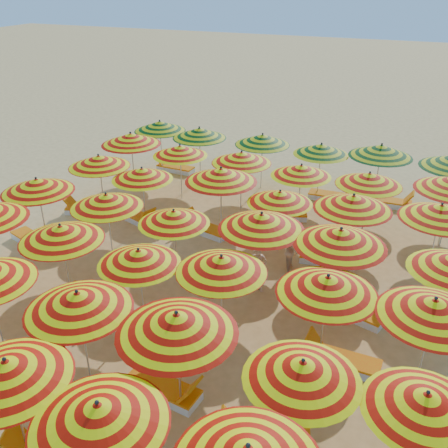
{
  "coord_description": "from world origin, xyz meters",
  "views": [
    {
      "loc": [
        4.9,
        -11.42,
        8.2
      ],
      "look_at": [
        0.0,
        0.5,
        1.6
      ],
      "focal_mm": 40.0,
      "sensor_mm": 36.0,
      "label": 1
    }
  ],
  "objects_px": {
    "umbrella_33": "(301,171)",
    "lounger_15": "(282,215)",
    "umbrella_11": "(426,403)",
    "umbrella_14": "(139,257)",
    "umbrella_3": "(99,414)",
    "umbrella_21": "(261,222)",
    "umbrella_13": "(61,233)",
    "umbrella_39": "(321,149)",
    "umbrella_26": "(221,175)",
    "lounger_18": "(390,202)",
    "umbrella_30": "(131,139)",
    "umbrella_16": "(327,285)",
    "umbrella_25": "(142,174)",
    "lounger_12": "(136,217)",
    "umbrella_9": "(177,324)",
    "lounger_5": "(263,438)",
    "umbrella_15": "(221,264)",
    "umbrella_19": "(106,201)",
    "umbrella_27": "(280,197)",
    "lounger_7": "(89,299)",
    "lounger_9": "(32,240)",
    "lounger_16": "(175,168)",
    "umbrella_31": "(180,151)",
    "umbrella_17": "(434,308)",
    "lounger_11": "(88,209)",
    "umbrella_38": "(263,140)",
    "umbrella_32": "(242,158)",
    "umbrella_36": "(160,126)",
    "umbrella_20": "(174,217)",
    "lounger_4": "(165,389)",
    "lounger_17": "(332,196)",
    "beachgoer_a": "(258,269)",
    "umbrella_22": "(340,237)",
    "umbrella_34": "(369,179)",
    "umbrella_28": "(353,202)",
    "umbrella_2": "(7,370)",
    "lounger_10": "(351,310)",
    "umbrella_18": "(37,185)",
    "lounger_13": "(205,229)",
    "lounger_14": "(326,258)"
  },
  "relations": [
    {
      "from": "umbrella_18",
      "to": "umbrella_38",
      "type": "distance_m",
      "value": 8.91
    },
    {
      "from": "lounger_7",
      "to": "umbrella_27",
      "type": "bearing_deg",
      "value": 63.53
    },
    {
      "from": "umbrella_25",
      "to": "lounger_15",
      "type": "distance_m",
      "value": 5.28
    },
    {
      "from": "umbrella_19",
      "to": "umbrella_27",
      "type": "relative_size",
      "value": 1.22
    },
    {
      "from": "umbrella_3",
      "to": "lounger_7",
      "type": "bearing_deg",
      "value": 129.52
    },
    {
      "from": "umbrella_31",
      "to": "umbrella_17",
      "type": "bearing_deg",
      "value": -37.55
    },
    {
      "from": "umbrella_2",
      "to": "umbrella_11",
      "type": "distance_m",
      "value": 7.02
    },
    {
      "from": "umbrella_30",
      "to": "beachgoer_a",
      "type": "distance_m",
      "value": 8.74
    },
    {
      "from": "umbrella_14",
      "to": "umbrella_38",
      "type": "distance_m",
      "value": 9.65
    },
    {
      "from": "umbrella_33",
      "to": "lounger_15",
      "type": "xyz_separation_m",
      "value": [
        -0.6,
        0.0,
        -1.82
      ]
    },
    {
      "from": "umbrella_11",
      "to": "umbrella_14",
      "type": "relative_size",
      "value": 0.87
    },
    {
      "from": "umbrella_22",
      "to": "umbrella_26",
      "type": "relative_size",
      "value": 1.09
    },
    {
      "from": "lounger_4",
      "to": "lounger_17",
      "type": "height_order",
      "value": "same"
    },
    {
      "from": "umbrella_33",
      "to": "umbrella_34",
      "type": "relative_size",
      "value": 0.98
    },
    {
      "from": "umbrella_16",
      "to": "lounger_11",
      "type": "distance_m",
      "value": 11.01
    },
    {
      "from": "umbrella_9",
      "to": "umbrella_25",
      "type": "distance_m",
      "value": 8.62
    },
    {
      "from": "umbrella_16",
      "to": "umbrella_31",
      "type": "bearing_deg",
      "value": 135.23
    },
    {
      "from": "umbrella_20",
      "to": "umbrella_25",
      "type": "bearing_deg",
      "value": 135.3
    },
    {
      "from": "umbrella_13",
      "to": "umbrella_39",
      "type": "bearing_deg",
      "value": 63.48
    },
    {
      "from": "umbrella_26",
      "to": "lounger_18",
      "type": "relative_size",
      "value": 1.47
    },
    {
      "from": "umbrella_26",
      "to": "lounger_13",
      "type": "xyz_separation_m",
      "value": [
        -0.6,
        -0.04,
        -2.07
      ]
    },
    {
      "from": "umbrella_11",
      "to": "lounger_5",
      "type": "height_order",
      "value": "umbrella_11"
    },
    {
      "from": "lounger_5",
      "to": "umbrella_18",
      "type": "bearing_deg",
      "value": -45.86
    },
    {
      "from": "umbrella_13",
      "to": "lounger_5",
      "type": "distance_m",
      "value": 7.19
    },
    {
      "from": "umbrella_19",
      "to": "lounger_16",
      "type": "xyz_separation_m",
      "value": [
        -1.79,
        7.66,
        -1.89
      ]
    },
    {
      "from": "umbrella_14",
      "to": "beachgoer_a",
      "type": "bearing_deg",
      "value": 46.64
    },
    {
      "from": "umbrella_19",
      "to": "umbrella_21",
      "type": "relative_size",
      "value": 1.01
    },
    {
      "from": "umbrella_25",
      "to": "lounger_5",
      "type": "xyz_separation_m",
      "value": [
        6.83,
        -7.23,
        -1.81
      ]
    },
    {
      "from": "umbrella_9",
      "to": "lounger_5",
      "type": "xyz_separation_m",
      "value": [
        1.87,
        -0.18,
        -2.07
      ]
    },
    {
      "from": "umbrella_13",
      "to": "umbrella_15",
      "type": "height_order",
      "value": "umbrella_13"
    },
    {
      "from": "lounger_9",
      "to": "lounger_16",
      "type": "height_order",
      "value": "same"
    },
    {
      "from": "umbrella_9",
      "to": "umbrella_33",
      "type": "height_order",
      "value": "umbrella_9"
    },
    {
      "from": "umbrella_30",
      "to": "lounger_15",
      "type": "xyz_separation_m",
      "value": [
        6.39,
        -0.23,
        -2.05
      ]
    },
    {
      "from": "umbrella_13",
      "to": "beachgoer_a",
      "type": "xyz_separation_m",
      "value": [
        4.65,
        2.35,
        -1.36
      ]
    },
    {
      "from": "umbrella_3",
      "to": "umbrella_21",
      "type": "height_order",
      "value": "umbrella_21"
    },
    {
      "from": "umbrella_11",
      "to": "lounger_15",
      "type": "distance_m",
      "value": 10.79
    },
    {
      "from": "lounger_10",
      "to": "umbrella_27",
      "type": "bearing_deg",
      "value": -24.45
    },
    {
      "from": "umbrella_32",
      "to": "umbrella_36",
      "type": "xyz_separation_m",
      "value": [
        -4.7,
        2.38,
        0.03
      ]
    },
    {
      "from": "umbrella_30",
      "to": "umbrella_16",
      "type": "bearing_deg",
      "value": -37.17
    },
    {
      "from": "umbrella_25",
      "to": "lounger_12",
      "type": "xyz_separation_m",
      "value": [
        -0.5,
        0.18,
        -1.81
      ]
    },
    {
      "from": "umbrella_16",
      "to": "umbrella_21",
      "type": "relative_size",
      "value": 0.92
    },
    {
      "from": "umbrella_13",
      "to": "umbrella_15",
      "type": "xyz_separation_m",
      "value": [
        4.44,
        0.21,
        -0.03
      ]
    },
    {
      "from": "umbrella_36",
      "to": "umbrella_33",
      "type": "bearing_deg",
      "value": -20.38
    },
    {
      "from": "umbrella_27",
      "to": "lounger_7",
      "type": "height_order",
      "value": "umbrella_27"
    },
    {
      "from": "lounger_16",
      "to": "umbrella_14",
      "type": "bearing_deg",
      "value": 116.51
    },
    {
      "from": "lounger_12",
      "to": "lounger_14",
      "type": "distance_m",
      "value": 7.03
    },
    {
      "from": "umbrella_13",
      "to": "umbrella_25",
      "type": "height_order",
      "value": "umbrella_13"
    },
    {
      "from": "lounger_7",
      "to": "lounger_10",
      "type": "bearing_deg",
      "value": 31.44
    },
    {
      "from": "umbrella_30",
      "to": "umbrella_34",
      "type": "height_order",
      "value": "umbrella_30"
    },
    {
      "from": "umbrella_28",
      "to": "lounger_12",
      "type": "xyz_separation_m",
      "value": [
        -7.62,
        0.21,
        -1.99
      ]
    }
  ]
}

